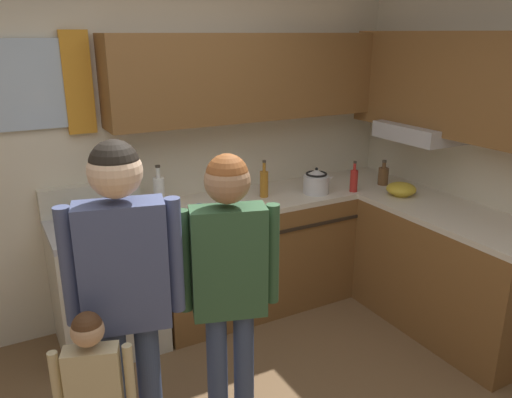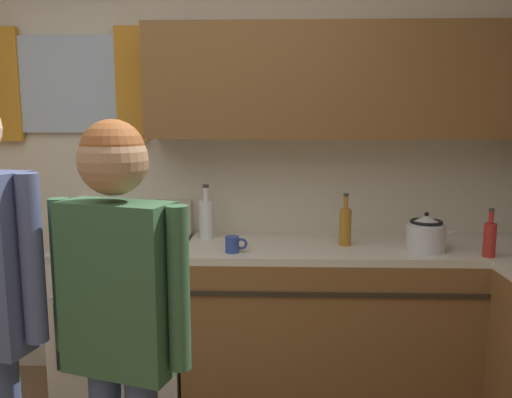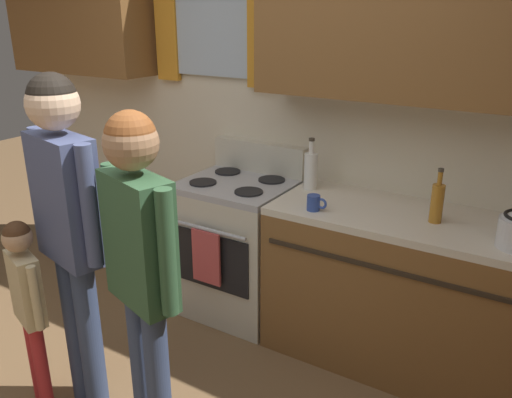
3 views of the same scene
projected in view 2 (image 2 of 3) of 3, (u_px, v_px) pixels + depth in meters
name	position (u px, v px, depth m)	size (l,w,h in m)	color
back_wall_unit	(180.00, 136.00, 3.04)	(4.60, 0.42, 2.60)	beige
kitchen_counter_run	(458.00, 354.00, 2.50)	(2.16, 1.97, 0.90)	brown
stove_oven	(127.00, 316.00, 2.93)	(0.68, 0.67, 1.10)	beige
bottle_milk_white	(206.00, 218.00, 2.95)	(0.08, 0.08, 0.31)	white
bottle_oil_amber	(345.00, 226.00, 2.79)	(0.06, 0.06, 0.29)	#B27223
bottle_sauce_red	(490.00, 239.00, 2.55)	(0.06, 0.06, 0.25)	red
mug_cobalt_blue	(233.00, 244.00, 2.64)	(0.11, 0.07, 0.08)	#2D479E
stovetop_kettle	(426.00, 233.00, 2.67)	(0.27, 0.20, 0.21)	silver
adult_in_plaid	(119.00, 306.00, 1.62)	(0.47, 0.25, 1.58)	#38476B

